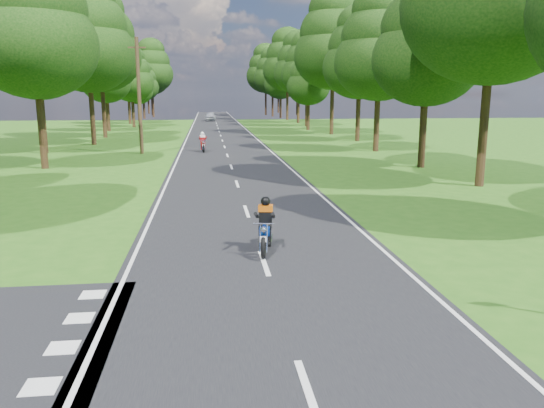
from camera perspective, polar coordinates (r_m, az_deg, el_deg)
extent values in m
plane|color=#265814|center=(11.43, 0.23, -9.53)|extent=(160.00, 160.00, 0.00)
cube|color=black|center=(60.73, -5.70, 7.74)|extent=(7.00, 140.00, 0.02)
cube|color=silver|center=(7.87, 4.08, -19.88)|extent=(0.12, 2.00, 0.01)
cube|color=silver|center=(13.29, -0.85, -6.34)|extent=(0.12, 2.00, 0.01)
cube|color=silver|center=(19.07, -2.76, -0.78)|extent=(0.12, 2.00, 0.01)
cube|color=silver|center=(24.95, -3.77, 2.18)|extent=(0.12, 2.00, 0.01)
cube|color=silver|center=(30.88, -4.40, 4.01)|extent=(0.12, 2.00, 0.01)
cube|color=silver|center=(36.83, -4.82, 5.24)|extent=(0.12, 2.00, 0.01)
cube|color=silver|center=(42.79, -5.13, 6.13)|extent=(0.12, 2.00, 0.01)
cube|color=silver|center=(48.76, -5.37, 6.81)|extent=(0.12, 2.00, 0.01)
cube|color=silver|center=(54.74, -5.55, 7.33)|extent=(0.12, 2.00, 0.01)
cube|color=silver|center=(60.72, -5.70, 7.76)|extent=(0.12, 2.00, 0.01)
cube|color=silver|center=(66.71, -5.82, 8.10)|extent=(0.12, 2.00, 0.01)
cube|color=silver|center=(72.70, -5.92, 8.39)|extent=(0.12, 2.00, 0.01)
cube|color=silver|center=(78.69, -6.00, 8.64)|extent=(0.12, 2.00, 0.01)
cube|color=silver|center=(84.68, -6.08, 8.85)|extent=(0.12, 2.00, 0.01)
cube|color=silver|center=(90.67, -6.14, 9.03)|extent=(0.12, 2.00, 0.01)
cube|color=silver|center=(96.67, -6.20, 9.19)|extent=(0.12, 2.00, 0.01)
cube|color=silver|center=(102.66, -6.25, 9.33)|extent=(0.12, 2.00, 0.01)
cube|color=silver|center=(108.66, -6.29, 9.46)|extent=(0.12, 2.00, 0.01)
cube|color=silver|center=(114.65, -6.33, 9.57)|extent=(0.12, 2.00, 0.01)
cube|color=silver|center=(120.65, -6.37, 9.67)|extent=(0.12, 2.00, 0.01)
cube|color=silver|center=(126.64, -6.40, 9.77)|extent=(0.12, 2.00, 0.01)
cube|color=silver|center=(60.74, -8.84, 7.68)|extent=(0.10, 140.00, 0.01)
cube|color=silver|center=(60.89, -2.56, 7.81)|extent=(0.10, 140.00, 0.01)
cube|color=silver|center=(8.71, -23.63, -17.54)|extent=(0.50, 0.50, 0.01)
cube|color=silver|center=(9.74, -21.60, -14.18)|extent=(0.50, 0.50, 0.01)
cube|color=silver|center=(10.80, -20.00, -11.45)|extent=(0.50, 0.50, 0.01)
cube|color=silver|center=(11.88, -18.71, -9.21)|extent=(0.50, 0.50, 0.01)
cylinder|color=black|center=(32.74, -23.48, 6.92)|extent=(0.40, 0.40, 3.91)
ellipsoid|color=black|center=(32.77, -24.19, 15.33)|extent=(6.85, 6.85, 5.82)
ellipsoid|color=black|center=(32.98, -24.48, 18.62)|extent=(5.87, 5.87, 4.99)
cylinder|color=black|center=(41.47, -23.38, 7.65)|extent=(0.40, 0.40, 3.79)
ellipsoid|color=black|center=(41.49, -23.91, 14.08)|extent=(6.64, 6.64, 5.64)
ellipsoid|color=black|center=(41.63, -24.13, 16.62)|extent=(5.69, 5.69, 4.84)
ellipsoid|color=black|center=(41.86, -24.35, 19.13)|extent=(4.27, 4.27, 3.63)
cylinder|color=black|center=(47.18, -18.74, 8.68)|extent=(0.40, 0.40, 4.32)
ellipsoid|color=black|center=(47.25, -19.18, 15.12)|extent=(7.56, 7.56, 6.42)
ellipsoid|color=black|center=(47.45, -19.35, 17.65)|extent=(6.48, 6.48, 5.51)
cylinder|color=black|center=(54.61, -17.61, 9.13)|extent=(0.40, 0.40, 4.40)
ellipsoid|color=black|center=(54.69, -17.97, 14.80)|extent=(7.71, 7.71, 6.55)
ellipsoid|color=black|center=(54.87, -18.12, 17.04)|extent=(6.60, 6.60, 5.61)
ellipsoid|color=black|center=(55.13, -18.27, 19.25)|extent=(4.95, 4.95, 4.21)
cylinder|color=black|center=(64.40, -17.21, 8.93)|extent=(0.40, 0.40, 3.20)
ellipsoid|color=black|center=(64.36, -17.43, 12.43)|extent=(5.60, 5.60, 4.76)
ellipsoid|color=black|center=(64.41, -17.51, 13.81)|extent=(4.80, 4.80, 4.08)
ellipsoid|color=black|center=(64.50, -17.60, 15.19)|extent=(3.60, 3.60, 3.06)
cylinder|color=black|center=(71.40, -14.69, 9.29)|extent=(0.40, 0.40, 3.22)
ellipsoid|color=black|center=(71.36, -14.85, 12.47)|extent=(5.64, 5.64, 4.79)
ellipsoid|color=black|center=(71.41, -14.92, 13.73)|extent=(4.83, 4.83, 4.11)
ellipsoid|color=black|center=(71.50, -14.99, 14.99)|extent=(3.62, 3.62, 3.08)
cylinder|color=black|center=(79.28, -15.08, 9.62)|extent=(0.40, 0.40, 3.61)
ellipsoid|color=black|center=(79.28, -15.25, 12.82)|extent=(6.31, 6.31, 5.37)
ellipsoid|color=black|center=(79.34, -15.32, 14.09)|extent=(5.41, 5.41, 4.60)
ellipsoid|color=black|center=(79.45, -15.39, 15.36)|extent=(4.06, 4.06, 3.45)
cylinder|color=black|center=(87.01, -14.11, 9.51)|extent=(0.40, 0.40, 2.67)
ellipsoid|color=black|center=(86.96, -14.22, 11.67)|extent=(4.67, 4.67, 3.97)
ellipsoid|color=black|center=(86.98, -14.26, 12.52)|extent=(4.00, 4.00, 3.40)
ellipsoid|color=black|center=(87.02, -14.31, 13.38)|extent=(3.00, 3.00, 2.55)
cylinder|color=black|center=(96.12, -13.59, 9.83)|extent=(0.40, 0.40, 3.09)
ellipsoid|color=black|center=(96.09, -13.70, 12.09)|extent=(5.40, 5.40, 4.59)
ellipsoid|color=black|center=(96.12, -13.75, 12.99)|extent=(4.63, 4.63, 3.93)
ellipsoid|color=black|center=(96.18, -13.79, 13.88)|extent=(3.47, 3.47, 2.95)
cylinder|color=black|center=(102.48, -12.67, 10.36)|extent=(0.40, 0.40, 4.48)
ellipsoid|color=black|center=(102.53, -12.81, 13.44)|extent=(7.84, 7.84, 6.66)
ellipsoid|color=black|center=(102.63, -12.86, 14.66)|extent=(6.72, 6.72, 5.71)
ellipsoid|color=black|center=(102.78, -12.92, 15.87)|extent=(5.04, 5.04, 4.28)
cylinder|color=black|center=(111.52, -12.76, 10.34)|extent=(0.40, 0.40, 4.09)
ellipsoid|color=black|center=(111.54, -12.88, 12.93)|extent=(7.16, 7.16, 6.09)
ellipsoid|color=black|center=(111.61, -12.92, 13.95)|extent=(6.14, 6.14, 5.22)
ellipsoid|color=black|center=(111.72, -12.97, 14.97)|extent=(4.61, 4.61, 3.92)
cylinder|color=black|center=(25.99, 21.75, 6.77)|extent=(0.40, 0.40, 4.56)
ellipsoid|color=black|center=(26.19, 22.72, 19.08)|extent=(7.98, 7.98, 6.78)
cylinder|color=black|center=(31.81, 15.88, 6.95)|extent=(0.40, 0.40, 3.49)
ellipsoid|color=black|center=(31.78, 16.32, 14.69)|extent=(6.12, 6.12, 5.20)
ellipsoid|color=black|center=(31.93, 16.51, 17.74)|extent=(5.24, 5.24, 4.46)
cylinder|color=black|center=(40.18, 11.18, 8.21)|extent=(0.40, 0.40, 3.69)
ellipsoid|color=black|center=(40.17, 11.44, 14.69)|extent=(6.46, 6.46, 5.49)
ellipsoid|color=black|center=(40.31, 11.55, 17.24)|extent=(5.54, 5.54, 4.71)
ellipsoid|color=black|center=(40.54, 11.66, 19.77)|extent=(4.15, 4.15, 3.53)
cylinder|color=black|center=(48.94, 9.22, 8.90)|extent=(0.40, 0.40, 3.74)
ellipsoid|color=black|center=(48.94, 9.40, 14.29)|extent=(6.55, 6.55, 5.57)
ellipsoid|color=black|center=(49.06, 9.47, 16.42)|extent=(5.62, 5.62, 4.77)
ellipsoid|color=black|center=(49.25, 9.55, 18.53)|extent=(4.21, 4.21, 3.58)
cylinder|color=black|center=(56.84, 6.45, 9.79)|extent=(0.40, 0.40, 4.64)
ellipsoid|color=black|center=(56.94, 6.59, 15.55)|extent=(8.12, 8.12, 6.91)
ellipsoid|color=black|center=(57.14, 6.64, 17.81)|extent=(6.96, 6.96, 5.92)
ellipsoid|color=black|center=(57.43, 6.70, 20.06)|extent=(5.22, 5.22, 4.44)
cylinder|color=black|center=(63.67, 3.90, 9.26)|extent=(0.40, 0.40, 2.91)
ellipsoid|color=black|center=(63.61, 3.94, 12.48)|extent=(5.09, 5.09, 4.33)
ellipsoid|color=black|center=(63.65, 3.96, 13.75)|extent=(4.36, 4.36, 3.71)
ellipsoid|color=black|center=(63.72, 3.98, 15.03)|extent=(3.27, 3.27, 2.78)
cylinder|color=black|center=(71.22, 3.74, 9.90)|extent=(0.40, 0.40, 3.88)
ellipsoid|color=black|center=(71.23, 3.80, 13.74)|extent=(6.78, 6.78, 5.77)
ellipsoid|color=black|center=(71.32, 3.82, 15.26)|extent=(5.81, 5.81, 4.94)
ellipsoid|color=black|center=(71.46, 3.84, 16.77)|extent=(4.36, 4.36, 3.71)
cylinder|color=black|center=(79.61, 2.84, 10.21)|extent=(0.40, 0.40, 4.18)
ellipsoid|color=black|center=(79.64, 2.88, 13.91)|extent=(7.31, 7.31, 6.21)
ellipsoid|color=black|center=(79.74, 2.90, 15.37)|extent=(6.27, 6.27, 5.33)
ellipsoid|color=black|center=(79.90, 2.91, 16.83)|extent=(4.70, 4.70, 4.00)
cylinder|color=black|center=(88.40, 1.66, 10.51)|extent=(0.40, 0.40, 4.63)
ellipsoid|color=black|center=(88.47, 1.68, 14.21)|extent=(8.11, 8.11, 6.89)
ellipsoid|color=black|center=(88.59, 1.69, 15.67)|extent=(6.95, 6.95, 5.91)
ellipsoid|color=black|center=(88.78, 1.70, 17.12)|extent=(5.21, 5.21, 4.43)
cylinder|color=black|center=(95.61, 0.93, 10.22)|extent=(0.40, 0.40, 3.36)
ellipsoid|color=black|center=(95.59, 0.94, 12.71)|extent=(5.88, 5.88, 5.00)
ellipsoid|color=black|center=(95.63, 0.94, 13.69)|extent=(5.04, 5.04, 4.29)
ellipsoid|color=black|center=(95.70, 0.94, 14.67)|extent=(3.78, 3.78, 3.21)
cylinder|color=black|center=(102.69, 0.06, 10.53)|extent=(0.40, 0.40, 4.09)
ellipsoid|color=black|center=(102.72, 0.06, 13.34)|extent=(7.15, 7.15, 6.08)
ellipsoid|color=black|center=(102.79, 0.06, 14.45)|extent=(6.13, 6.13, 5.21)
ellipsoid|color=black|center=(102.91, 0.06, 15.56)|extent=(4.60, 4.60, 3.91)
cylinder|color=black|center=(110.34, -0.67, 10.71)|extent=(0.40, 0.40, 4.48)
ellipsoid|color=black|center=(110.39, -0.68, 13.58)|extent=(7.84, 7.84, 6.66)
ellipsoid|color=black|center=(110.48, -0.68, 14.71)|extent=(6.72, 6.72, 5.71)
ellipsoid|color=black|center=(110.62, -0.69, 15.84)|extent=(5.04, 5.04, 4.28)
cylinder|color=black|center=(121.26, -13.13, 10.35)|extent=(0.40, 0.40, 3.84)
ellipsoid|color=black|center=(121.26, -13.23, 12.58)|extent=(6.72, 6.72, 5.71)
ellipsoid|color=black|center=(121.31, -13.27, 13.47)|extent=(5.76, 5.76, 4.90)
ellipsoid|color=black|center=(121.40, -13.32, 14.35)|extent=(4.32, 4.32, 3.67)
cylinder|color=black|center=(123.67, 0.69, 10.74)|extent=(0.40, 0.40, 4.16)
ellipsoid|color=black|center=(123.69, 0.69, 13.12)|extent=(7.28, 7.28, 6.19)
ellipsoid|color=black|center=(123.76, 0.70, 14.06)|extent=(6.24, 6.24, 5.30)
ellipsoid|color=black|center=(123.86, 0.70, 14.99)|extent=(4.68, 4.68, 3.98)
cylinder|color=black|center=(106.61, -15.06, 10.03)|extent=(0.40, 0.40, 3.52)
ellipsoid|color=black|center=(106.60, -15.18, 12.35)|extent=(6.16, 6.16, 5.24)
ellipsoid|color=black|center=(106.65, -15.23, 13.27)|extent=(5.28, 5.28, 4.49)
ellipsoid|color=black|center=(106.72, -15.28, 14.19)|extent=(3.96, 3.96, 3.37)
cylinder|color=black|center=(110.12, 2.72, 10.70)|extent=(0.40, 0.40, 4.48)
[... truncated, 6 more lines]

